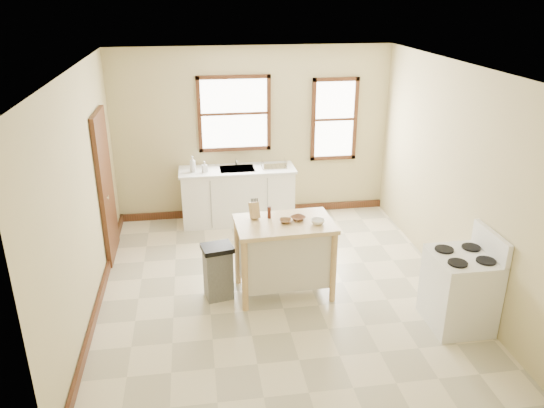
% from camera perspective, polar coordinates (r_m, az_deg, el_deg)
% --- Properties ---
extents(floor, '(5.00, 5.00, 0.00)m').
position_cam_1_polar(floor, '(6.97, 0.54, -8.98)').
color(floor, '#ADA689').
rests_on(floor, ground).
extents(ceiling, '(5.00, 5.00, 0.00)m').
position_cam_1_polar(ceiling, '(6.02, 0.63, 14.49)').
color(ceiling, white).
rests_on(ceiling, ground).
extents(wall_back, '(4.50, 0.04, 2.80)m').
position_cam_1_polar(wall_back, '(8.72, -2.05, 7.53)').
color(wall_back, tan).
rests_on(wall_back, ground).
extents(wall_left, '(0.04, 5.00, 2.80)m').
position_cam_1_polar(wall_left, '(6.42, -19.68, 0.73)').
color(wall_left, tan).
rests_on(wall_left, ground).
extents(wall_right, '(0.04, 5.00, 2.80)m').
position_cam_1_polar(wall_right, '(7.05, 18.96, 2.73)').
color(wall_right, tan).
rests_on(wall_right, ground).
extents(window_main, '(1.17, 0.06, 1.22)m').
position_cam_1_polar(window_main, '(8.59, -4.08, 9.66)').
color(window_main, '#3C2310').
rests_on(window_main, wall_back).
extents(window_side, '(0.77, 0.06, 1.37)m').
position_cam_1_polar(window_side, '(8.90, 6.72, 9.02)').
color(window_side, '#3C2310').
rests_on(window_side, wall_back).
extents(door_left, '(0.06, 0.90, 2.10)m').
position_cam_1_polar(door_left, '(7.73, -17.44, 1.82)').
color(door_left, '#3C2310').
rests_on(door_left, ground).
extents(baseboard_back, '(4.50, 0.04, 0.12)m').
position_cam_1_polar(baseboard_back, '(9.13, -1.91, -0.69)').
color(baseboard_back, '#3C2310').
rests_on(baseboard_back, ground).
extents(baseboard_left, '(0.04, 5.00, 0.12)m').
position_cam_1_polar(baseboard_left, '(6.98, -18.02, -9.54)').
color(baseboard_left, '#3C2310').
rests_on(baseboard_left, ground).
extents(sink_counter, '(1.86, 0.62, 0.92)m').
position_cam_1_polar(sink_counter, '(8.70, -3.70, 0.94)').
color(sink_counter, white).
rests_on(sink_counter, ground).
extents(faucet, '(0.03, 0.03, 0.22)m').
position_cam_1_polar(faucet, '(8.68, -3.90, 4.88)').
color(faucet, silver).
rests_on(faucet, sink_counter).
extents(soap_bottle_a, '(0.12, 0.12, 0.26)m').
position_cam_1_polar(soap_bottle_a, '(8.43, -8.53, 4.28)').
color(soap_bottle_a, '#B2B2B2').
rests_on(soap_bottle_a, sink_counter).
extents(soap_bottle_b, '(0.10, 0.10, 0.17)m').
position_cam_1_polar(soap_bottle_b, '(8.41, -7.26, 4.00)').
color(soap_bottle_b, '#B2B2B2').
rests_on(soap_bottle_b, sink_counter).
extents(dish_rack, '(0.42, 0.33, 0.10)m').
position_cam_1_polar(dish_rack, '(8.57, 0.22, 4.28)').
color(dish_rack, silver).
rests_on(dish_rack, sink_counter).
extents(kitchen_island, '(1.22, 0.81, 0.97)m').
position_cam_1_polar(kitchen_island, '(6.65, 1.31, -5.77)').
color(kitchen_island, '#D8B37F').
rests_on(kitchen_island, ground).
extents(knife_block, '(0.13, 0.13, 0.20)m').
position_cam_1_polar(knife_block, '(6.51, -1.91, -0.74)').
color(knife_block, tan).
rests_on(knife_block, kitchen_island).
extents(pepper_grinder, '(0.05, 0.05, 0.15)m').
position_cam_1_polar(pepper_grinder, '(6.52, -0.30, -0.92)').
color(pepper_grinder, '#3C1910').
rests_on(pepper_grinder, kitchen_island).
extents(bowl_a, '(0.18, 0.18, 0.04)m').
position_cam_1_polar(bowl_a, '(6.42, 1.46, -1.84)').
color(bowl_a, brown).
rests_on(bowl_a, kitchen_island).
extents(bowl_b, '(0.24, 0.24, 0.04)m').
position_cam_1_polar(bowl_b, '(6.50, 2.84, -1.53)').
color(bowl_b, brown).
rests_on(bowl_b, kitchen_island).
extents(bowl_c, '(0.21, 0.21, 0.05)m').
position_cam_1_polar(bowl_c, '(6.41, 4.95, -1.90)').
color(bowl_c, white).
rests_on(bowl_c, kitchen_island).
extents(trash_bin, '(0.42, 0.37, 0.71)m').
position_cam_1_polar(trash_bin, '(6.64, -5.82, -7.25)').
color(trash_bin, slate).
rests_on(trash_bin, ground).
extents(gas_stove, '(0.71, 0.71, 1.15)m').
position_cam_1_polar(gas_stove, '(6.36, 19.65, -7.69)').
color(gas_stove, silver).
rests_on(gas_stove, ground).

